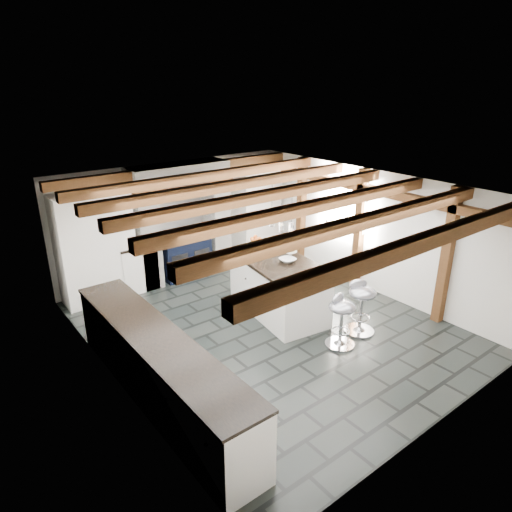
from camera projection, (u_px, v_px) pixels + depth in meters
ground at (266, 326)px, 7.52m from camera, size 6.00×6.00×0.00m
room_shell at (187, 250)px, 7.82m from camera, size 6.00×6.03×6.00m
range_cooker at (184, 254)px, 9.31m from camera, size 1.00×0.63×0.99m
kitchen_island at (278, 286)px, 7.82m from camera, size 1.28×2.06×1.28m
bar_stool_near at (361, 301)px, 7.17m from camera, size 0.58×0.58×0.89m
bar_stool_far at (341, 315)px, 6.81m from camera, size 0.49×0.49×0.84m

